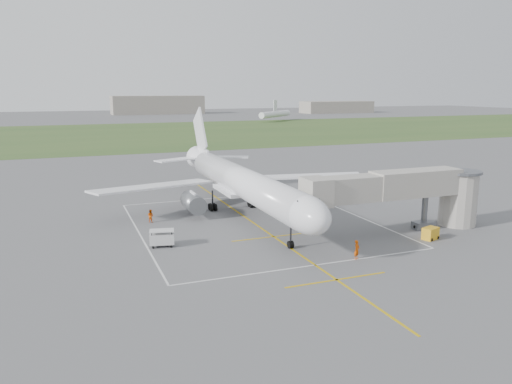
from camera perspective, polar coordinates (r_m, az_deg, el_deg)
name	(u,v)px	position (r m, az deg, el deg)	size (l,w,h in m)	color
ground	(244,216)	(65.68, -1.43, -2.77)	(700.00, 700.00, 0.00)	#525254
grass_strip	(124,134)	(191.75, -14.85, 6.40)	(700.00, 120.00, 0.02)	#335123
apron_markings	(260,227)	(60.42, 0.45, -4.05)	(28.20, 60.00, 0.01)	#C1990B
airliner	(241,182)	(65.41, -1.67, 1.11)	(38.93, 46.75, 13.52)	white
jet_bridge	(410,191)	(60.60, 17.20, 0.07)	(23.40, 5.00, 7.20)	#A19D91
gpu_unit	(430,234)	(58.82, 19.32, -4.50)	(2.08, 1.73, 1.35)	gold
baggage_cart	(162,238)	(53.98, -10.70, -5.19)	(2.81, 2.02, 1.78)	silver
ramp_worker_nose	(357,250)	(50.15, 11.45, -6.47)	(0.70, 0.46, 1.92)	#D64B06
ramp_worker_wing	(151,216)	(63.90, -11.97, -2.68)	(0.80, 0.62, 1.64)	#DB5206
distant_hangars	(69,108)	(325.26, -20.59, 8.98)	(345.00, 49.00, 12.00)	gray
distant_aircraft	(132,119)	(227.72, -14.03, 8.12)	(169.41, 60.75, 8.85)	white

